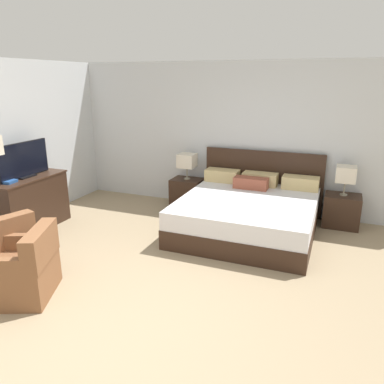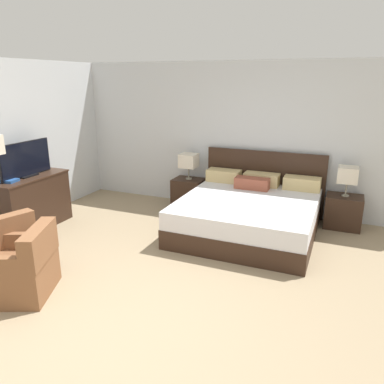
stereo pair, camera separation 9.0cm
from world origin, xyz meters
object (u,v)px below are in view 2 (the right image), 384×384
(dresser, at_px, (31,201))
(tv, at_px, (25,160))
(table_lamp_left, at_px, (189,161))
(armchair_companion, at_px, (21,270))
(bed, at_px, (249,213))
(book_red_cover, at_px, (9,181))
(nightstand_left, at_px, (189,193))
(nightstand_right, at_px, (343,212))
(table_lamp_right, at_px, (348,175))

(dresser, bearing_deg, tv, 8.23)
(table_lamp_left, relative_size, tv, 0.49)
(armchair_companion, bearing_deg, bed, 55.49)
(armchair_companion, bearing_deg, book_red_cover, 139.29)
(dresser, relative_size, book_red_cover, 5.40)
(nightstand_left, relative_size, armchair_companion, 0.60)
(nightstand_right, relative_size, tv, 0.58)
(bed, xyz_separation_m, armchair_companion, (-1.80, -2.62, -0.01))
(bed, distance_m, table_lamp_right, 1.59)
(tv, bearing_deg, table_lamp_left, 45.38)
(book_red_cover, bearing_deg, nightstand_left, 50.17)
(armchair_companion, bearing_deg, table_lamp_right, 47.20)
(nightstand_left, relative_size, tv, 0.58)
(nightstand_left, bearing_deg, armchair_companion, -98.50)
(nightstand_left, relative_size, table_lamp_left, 1.18)
(nightstand_right, distance_m, tv, 4.89)
(nightstand_right, distance_m, armchair_companion, 4.57)
(tv, relative_size, armchair_companion, 1.03)
(nightstand_left, xyz_separation_m, armchair_companion, (-0.50, -3.36, 0.03))
(book_red_cover, bearing_deg, bed, 25.11)
(nightstand_left, distance_m, dresser, 2.63)
(bed, height_order, nightstand_right, bed)
(table_lamp_right, height_order, book_red_cover, table_lamp_right)
(bed, distance_m, nightstand_left, 1.49)
(table_lamp_left, bearing_deg, nightstand_left, -90.00)
(nightstand_left, xyz_separation_m, dresser, (-1.84, -1.86, 0.17))
(book_red_cover, bearing_deg, table_lamp_left, 50.19)
(book_red_cover, bearing_deg, table_lamp_right, 26.39)
(nightstand_right, height_order, table_lamp_left, table_lamp_left)
(table_lamp_right, relative_size, tv, 0.49)
(nightstand_right, bearing_deg, armchair_companion, -132.81)
(armchair_companion, bearing_deg, table_lamp_left, 81.50)
(nightstand_right, xyz_separation_m, tv, (-4.45, -1.86, 0.82))
(table_lamp_right, xyz_separation_m, tv, (-4.45, -1.86, 0.23))
(bed, xyz_separation_m, book_red_cover, (-3.14, -1.47, 0.54))
(nightstand_right, relative_size, armchair_companion, 0.60)
(nightstand_left, bearing_deg, nightstand_right, 0.00)
(bed, xyz_separation_m, tv, (-3.14, -1.13, 0.77))
(table_lamp_left, bearing_deg, dresser, -134.65)
(book_red_cover, distance_m, armchair_companion, 1.85)
(bed, bearing_deg, nightstand_right, 29.30)
(tv, xyz_separation_m, book_red_cover, (0.00, -0.34, -0.23))
(book_red_cover, bearing_deg, nightstand_right, 26.38)
(table_lamp_left, distance_m, armchair_companion, 3.44)
(bed, relative_size, armchair_companion, 2.28)
(table_lamp_right, relative_size, book_red_cover, 2.05)
(bed, height_order, table_lamp_right, bed)
(nightstand_right, distance_m, table_lamp_right, 0.59)
(table_lamp_left, bearing_deg, book_red_cover, -129.81)
(dresser, bearing_deg, nightstand_left, 45.33)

